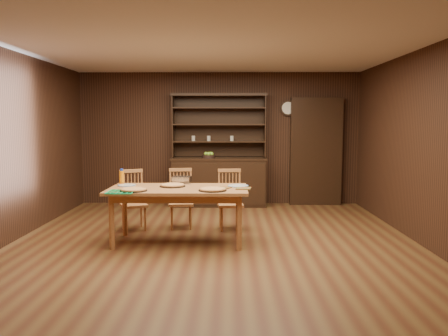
{
  "coord_description": "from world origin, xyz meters",
  "views": [
    {
      "loc": [
        0.21,
        -5.68,
        1.62
      ],
      "look_at": [
        0.13,
        0.4,
        0.99
      ],
      "focal_mm": 35.0,
      "sensor_mm": 36.0,
      "label": 1
    }
  ],
  "objects_px": {
    "juice_bottle": "(122,177)",
    "chair_center": "(181,196)",
    "chair_right": "(230,197)",
    "chair_left": "(133,198)",
    "dining_table": "(178,194)",
    "china_hutch": "(219,175)"
  },
  "relations": [
    {
      "from": "chair_left",
      "to": "chair_right",
      "type": "height_order",
      "value": "chair_right"
    },
    {
      "from": "chair_center",
      "to": "juice_bottle",
      "type": "bearing_deg",
      "value": -150.61
    },
    {
      "from": "china_hutch",
      "to": "chair_center",
      "type": "distance_m",
      "value": 1.85
    },
    {
      "from": "juice_bottle",
      "to": "chair_center",
      "type": "bearing_deg",
      "value": 36.65
    },
    {
      "from": "china_hutch",
      "to": "dining_table",
      "type": "height_order",
      "value": "china_hutch"
    },
    {
      "from": "china_hutch",
      "to": "chair_right",
      "type": "xyz_separation_m",
      "value": [
        0.21,
        -1.85,
        -0.12
      ]
    },
    {
      "from": "dining_table",
      "to": "chair_right",
      "type": "relative_size",
      "value": 2.02
    },
    {
      "from": "china_hutch",
      "to": "chair_left",
      "type": "height_order",
      "value": "china_hutch"
    },
    {
      "from": "china_hutch",
      "to": "chair_center",
      "type": "height_order",
      "value": "china_hutch"
    },
    {
      "from": "dining_table",
      "to": "juice_bottle",
      "type": "height_order",
      "value": "juice_bottle"
    },
    {
      "from": "chair_left",
      "to": "juice_bottle",
      "type": "relative_size",
      "value": 4.1
    },
    {
      "from": "china_hutch",
      "to": "juice_bottle",
      "type": "bearing_deg",
      "value": -119.4
    },
    {
      "from": "chair_right",
      "to": "juice_bottle",
      "type": "xyz_separation_m",
      "value": [
        -1.53,
        -0.49,
        0.37
      ]
    },
    {
      "from": "chair_center",
      "to": "chair_right",
      "type": "height_order",
      "value": "same"
    },
    {
      "from": "china_hutch",
      "to": "dining_table",
      "type": "distance_m",
      "value": 2.7
    },
    {
      "from": "chair_left",
      "to": "chair_center",
      "type": "height_order",
      "value": "chair_center"
    },
    {
      "from": "chair_left",
      "to": "chair_right",
      "type": "distance_m",
      "value": 1.48
    },
    {
      "from": "chair_center",
      "to": "chair_right",
      "type": "xyz_separation_m",
      "value": [
        0.76,
        -0.08,
        -0.0
      ]
    },
    {
      "from": "chair_left",
      "to": "dining_table",
      "type": "bearing_deg",
      "value": -67.91
    },
    {
      "from": "chair_center",
      "to": "chair_left",
      "type": "bearing_deg",
      "value": -176.79
    },
    {
      "from": "dining_table",
      "to": "chair_center",
      "type": "bearing_deg",
      "value": 94.34
    },
    {
      "from": "chair_left",
      "to": "chair_center",
      "type": "relative_size",
      "value": 0.99
    }
  ]
}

